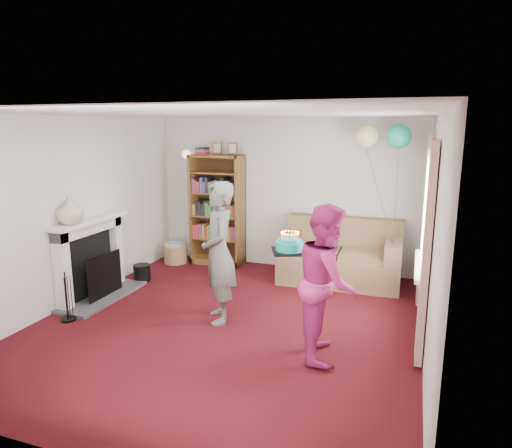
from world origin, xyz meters
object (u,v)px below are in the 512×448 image
at_px(person_striped, 219,253).
at_px(birthday_cake, 290,246).
at_px(bookcase, 218,211).
at_px(sofa, 341,258).
at_px(person_magenta, 327,282).

height_order(person_striped, birthday_cake, person_striped).
xyz_separation_m(bookcase, person_striped, (1.01, -2.23, -0.06)).
bearing_deg(birthday_cake, sofa, 84.41).
height_order(bookcase, birthday_cake, bookcase).
distance_m(bookcase, person_magenta, 3.60).
relative_size(bookcase, birthday_cake, 5.70).
relative_size(person_striped, birthday_cake, 4.70).
relative_size(bookcase, person_magenta, 1.30).
relative_size(sofa, birthday_cake, 4.90).
height_order(bookcase, person_magenta, bookcase).
bearing_deg(person_magenta, bookcase, 30.62).
height_order(bookcase, person_striped, bookcase).
bearing_deg(person_striped, sofa, 119.57).
bearing_deg(birthday_cake, bookcase, 128.54).
relative_size(sofa, person_striped, 1.04).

